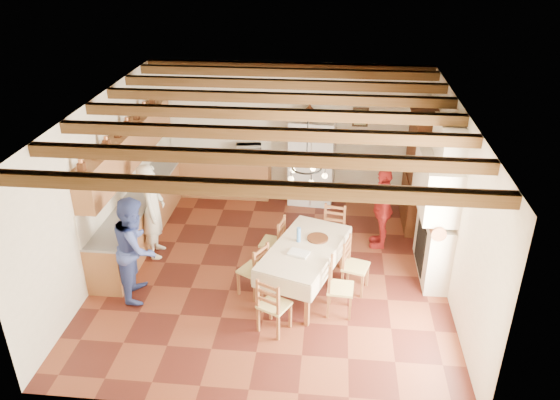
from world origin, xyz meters
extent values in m
cube|color=#451913|center=(0.00, 0.00, -0.01)|extent=(6.00, 6.50, 0.02)
cube|color=silver|center=(0.00, 0.00, 3.01)|extent=(6.00, 6.50, 0.02)
cube|color=beige|center=(0.00, 3.26, 1.50)|extent=(6.00, 0.02, 3.00)
cube|color=beige|center=(0.00, -3.26, 1.50)|extent=(6.00, 0.02, 3.00)
cube|color=beige|center=(-3.01, 0.00, 1.50)|extent=(0.02, 6.50, 3.00)
cube|color=beige|center=(3.01, 0.00, 1.50)|extent=(0.02, 6.50, 3.00)
cube|color=brown|center=(-2.70, 1.05, 0.43)|extent=(0.60, 4.30, 0.86)
cube|color=brown|center=(-1.55, 2.95, 0.43)|extent=(2.30, 0.60, 0.86)
cube|color=slate|center=(-2.70, 1.05, 0.88)|extent=(0.62, 4.30, 0.04)
cube|color=slate|center=(-1.55, 2.95, 0.88)|extent=(2.34, 0.62, 0.04)
cube|color=white|center=(-2.98, 1.05, 1.20)|extent=(0.03, 4.30, 0.60)
cube|color=white|center=(-1.55, 3.23, 1.20)|extent=(2.30, 0.03, 0.60)
cube|color=brown|center=(-2.83, 1.05, 1.85)|extent=(0.35, 4.20, 0.70)
cube|color=black|center=(1.55, 3.23, 1.85)|extent=(0.34, 0.03, 0.42)
cube|color=silver|center=(0.55, 2.86, 0.95)|extent=(1.01, 0.86, 1.91)
cube|color=beige|center=(0.60, -0.54, 0.82)|extent=(1.55, 2.14, 0.05)
cube|color=brown|center=(-0.06, -1.23, 0.40)|extent=(0.09, 0.09, 0.80)
cube|color=brown|center=(0.70, -1.48, 0.40)|extent=(0.09, 0.09, 0.80)
cube|color=brown|center=(0.50, 0.40, 0.40)|extent=(0.09, 0.09, 0.80)
cube|color=brown|center=(1.25, 0.14, 0.40)|extent=(0.09, 0.09, 0.80)
torus|color=black|center=(0.60, -0.54, 2.25)|extent=(0.47, 0.47, 0.03)
imported|color=silver|center=(-2.23, 0.31, 0.92)|extent=(0.52, 0.72, 1.83)
imported|color=#3B4C98|center=(-2.13, -0.93, 0.89)|extent=(0.80, 0.96, 1.79)
imported|color=#A5201E|center=(1.96, 1.04, 0.81)|extent=(0.41, 0.96, 1.62)
imported|color=silver|center=(-0.86, 2.95, 1.05)|extent=(0.61, 0.46, 0.31)
imported|color=#3C1E0C|center=(0.47, 2.86, 2.07)|extent=(0.34, 0.34, 0.32)
camera|label=1|loc=(0.95, -8.19, 5.58)|focal=35.00mm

